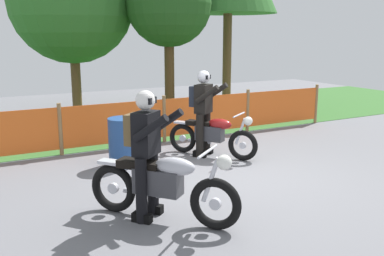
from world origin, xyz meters
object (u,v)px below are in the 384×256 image
at_px(rider_trailing, 203,108).
at_px(oil_drum, 124,142).
at_px(motorcycle_trailing, 212,135).
at_px(motorcycle_lead, 163,184).
at_px(rider_lead, 146,148).

height_order(rider_trailing, oil_drum, rider_trailing).
bearing_deg(motorcycle_trailing, motorcycle_lead, -77.43).
xyz_separation_m(motorcycle_lead, oil_drum, (0.40, 2.57, -0.05)).
bearing_deg(rider_trailing, oil_drum, -128.95).
height_order(rider_lead, oil_drum, rider_lead).
bearing_deg(rider_lead, rider_trailing, 97.33).
relative_size(motorcycle_lead, rider_lead, 1.02).
xyz_separation_m(motorcycle_trailing, rider_lead, (-2.26, -2.10, 0.52)).
bearing_deg(rider_lead, motorcycle_lead, 0.51).
bearing_deg(motorcycle_trailing, oil_drum, -134.22).
relative_size(motorcycle_trailing, rider_trailing, 0.96).
distance_m(rider_lead, rider_trailing, 3.12).
bearing_deg(motorcycle_lead, motorcycle_trailing, 97.82).
bearing_deg(motorcycle_trailing, rider_trailing, -179.49).
height_order(motorcycle_trailing, oil_drum, motorcycle_trailing).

